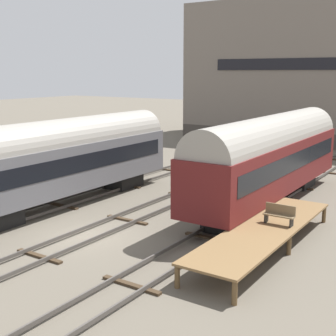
{
  "coord_description": "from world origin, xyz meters",
  "views": [
    {
      "loc": [
        14.99,
        -15.56,
        7.75
      ],
      "look_at": [
        0.0,
        6.91,
        2.2
      ],
      "focal_mm": 50.0,
      "sensor_mm": 36.0,
      "label": 1
    }
  ],
  "objects": [
    {
      "name": "train_car_grey",
      "position": [
        -4.98,
        3.62,
        2.9
      ],
      "size": [
        2.98,
        15.82,
        5.12
      ],
      "color": "black",
      "rests_on": "ground"
    },
    {
      "name": "track_right",
      "position": [
        4.98,
        0.0,
        0.14
      ],
      "size": [
        2.6,
        60.0,
        0.26
      ],
      "color": "#4C4742",
      "rests_on": "ground"
    },
    {
      "name": "train_car_maroon",
      "position": [
        4.98,
        10.19,
        3.0
      ],
      "size": [
        3.1,
        16.49,
        5.3
      ],
      "color": "black",
      "rests_on": "ground"
    },
    {
      "name": "bench",
      "position": [
        7.93,
        4.12,
        1.46
      ],
      "size": [
        1.4,
        0.4,
        0.91
      ],
      "color": "brown",
      "rests_on": "station_platform"
    },
    {
      "name": "track_left",
      "position": [
        -4.98,
        0.0,
        0.14
      ],
      "size": [
        2.6,
        60.0,
        0.26
      ],
      "color": "#4C4742",
      "rests_on": "ground"
    },
    {
      "name": "track_middle",
      "position": [
        0.0,
        0.0,
        0.14
      ],
      "size": [
        2.6,
        60.0,
        0.26
      ],
      "color": "#4C4742",
      "rests_on": "ground"
    },
    {
      "name": "ground_plane",
      "position": [
        0.0,
        0.0,
        0.0
      ],
      "size": [
        200.0,
        200.0,
        0.0
      ],
      "primitive_type": "plane",
      "color": "#60594C"
    },
    {
      "name": "station_platform",
      "position": [
        7.6,
        3.2,
        0.89
      ],
      "size": [
        2.6,
        11.01,
        0.98
      ],
      "color": "brown",
      "rests_on": "ground"
    },
    {
      "name": "warehouse_building",
      "position": [
        0.33,
        39.11,
        7.79
      ],
      "size": [
        30.95,
        12.5,
        15.58
      ],
      "color": "#46403A",
      "rests_on": "ground"
    }
  ]
}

